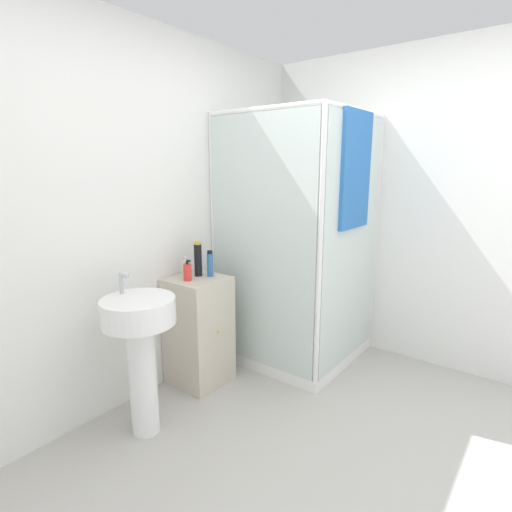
% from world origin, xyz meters
% --- Properties ---
extents(ground_plane, '(12.00, 12.00, 0.00)m').
position_xyz_m(ground_plane, '(0.00, 0.00, 0.00)').
color(ground_plane, '#B2AFA8').
extents(wall_back, '(6.40, 0.06, 2.50)m').
position_xyz_m(wall_back, '(0.00, 1.70, 1.25)').
color(wall_back, white).
rests_on(wall_back, ground_plane).
extents(wall_right, '(0.06, 6.40, 2.50)m').
position_xyz_m(wall_right, '(1.70, 0.00, 1.25)').
color(wall_right, white).
rests_on(wall_right, ground_plane).
extents(shower_enclosure, '(1.00, 1.03, 1.99)m').
position_xyz_m(shower_enclosure, '(1.10, 1.07, 0.53)').
color(shower_enclosure, white).
rests_on(shower_enclosure, ground_plane).
extents(vanity_cabinet, '(0.39, 0.41, 0.81)m').
position_xyz_m(vanity_cabinet, '(0.32, 1.47, 0.40)').
color(vanity_cabinet, beige).
rests_on(vanity_cabinet, ground_plane).
extents(sink, '(0.42, 0.42, 0.99)m').
position_xyz_m(sink, '(-0.31, 1.31, 0.60)').
color(sink, white).
rests_on(sink, ground_plane).
extents(soap_dispenser, '(0.06, 0.06, 0.15)m').
position_xyz_m(soap_dispenser, '(0.23, 1.48, 0.87)').
color(soap_dispenser, red).
rests_on(soap_dispenser, vanity_cabinet).
extents(shampoo_bottle_tall_black, '(0.06, 0.06, 0.26)m').
position_xyz_m(shampoo_bottle_tall_black, '(0.37, 1.50, 0.93)').
color(shampoo_bottle_tall_black, black).
rests_on(shampoo_bottle_tall_black, vanity_cabinet).
extents(shampoo_bottle_blue, '(0.04, 0.04, 0.19)m').
position_xyz_m(shampoo_bottle_blue, '(0.41, 1.43, 0.90)').
color(shampoo_bottle_blue, '#2D66A3').
rests_on(shampoo_bottle_blue, vanity_cabinet).
extents(lotion_bottle_white, '(0.05, 0.05, 0.16)m').
position_xyz_m(lotion_bottle_white, '(0.28, 1.55, 0.87)').
color(lotion_bottle_white, beige).
rests_on(lotion_bottle_white, vanity_cabinet).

